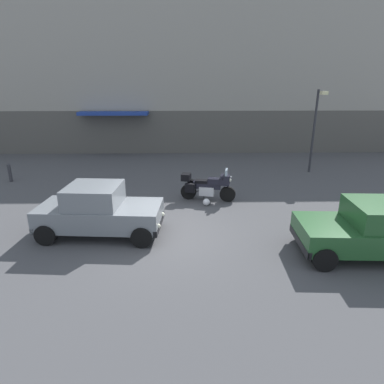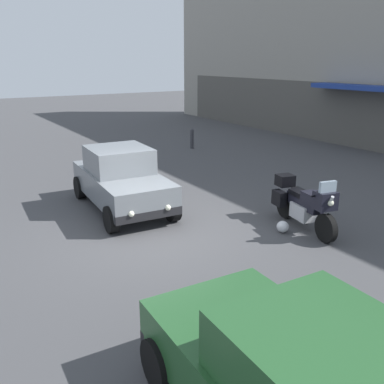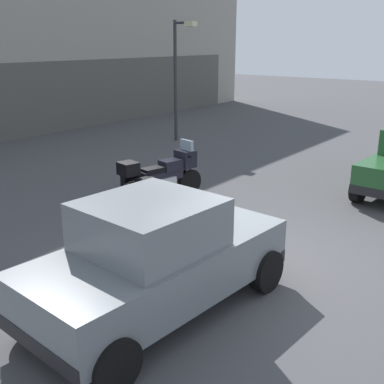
% 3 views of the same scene
% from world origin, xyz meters
% --- Properties ---
extents(ground_plane, '(80.00, 80.00, 0.00)m').
position_xyz_m(ground_plane, '(0.00, 0.00, 0.00)').
color(ground_plane, '#424244').
extents(building_facade_rear, '(38.19, 3.40, 10.09)m').
position_xyz_m(building_facade_rear, '(-0.00, 13.56, 5.00)').
color(building_facade_rear, gray).
rests_on(building_facade_rear, ground).
extents(motorcycle, '(2.24, 0.99, 1.36)m').
position_xyz_m(motorcycle, '(1.53, 3.16, 0.62)').
color(motorcycle, black).
rests_on(motorcycle, ground).
extents(helmet, '(0.28, 0.28, 0.28)m').
position_xyz_m(helmet, '(1.48, 2.57, 0.14)').
color(helmet, silver).
rests_on(helmet, ground).
extents(car_hatchback_near, '(3.96, 2.03, 1.64)m').
position_xyz_m(car_hatchback_near, '(-2.06, 0.11, 0.81)').
color(car_hatchback_near, slate).
rests_on(car_hatchback_near, ground).
extents(car_sedan_far, '(4.64, 2.09, 1.56)m').
position_xyz_m(car_sedan_far, '(6.09, -1.37, 0.78)').
color(car_sedan_far, '#235128').
rests_on(car_sedan_far, ground).
extents(streetlamp_curbside, '(0.28, 0.94, 4.27)m').
position_xyz_m(streetlamp_curbside, '(7.35, 7.31, 2.63)').
color(streetlamp_curbside, '#2D2D33').
rests_on(streetlamp_curbside, ground).
extents(bollard_curbside, '(0.16, 0.16, 0.88)m').
position_xyz_m(bollard_curbside, '(-7.89, 5.99, 0.47)').
color(bollard_curbside, '#333338').
rests_on(bollard_curbside, ground).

